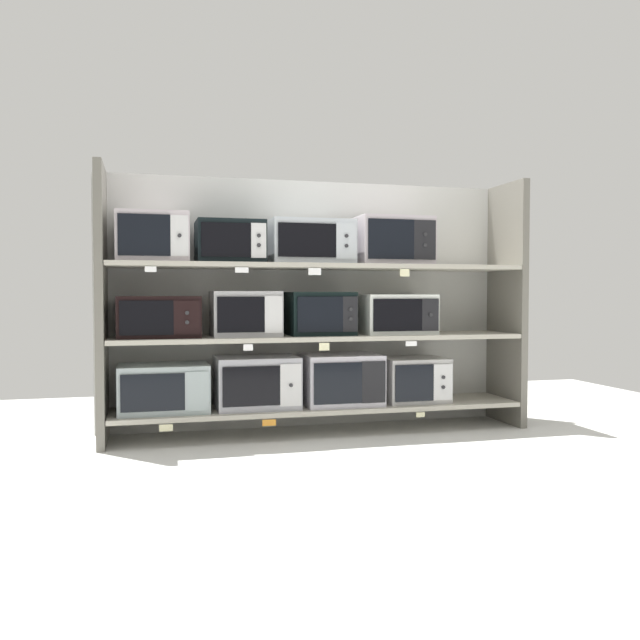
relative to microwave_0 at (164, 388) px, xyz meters
name	(u,v)px	position (x,y,z in m)	size (l,w,h in m)	color
ground	(367,472)	(1.02, -1.00, -0.34)	(6.72, 6.00, 0.02)	silver
back_panel	(311,304)	(1.02, 0.27, 0.52)	(2.92, 0.04, 1.72)	#B2B2AD
upright_left	(101,305)	(-0.37, 0.00, 0.52)	(0.05, 0.49, 1.72)	#68645B
upright_right	(507,304)	(2.41, 0.00, 0.52)	(0.05, 0.49, 1.72)	#68645B
shelf_0	(320,407)	(1.02, 0.00, -0.17)	(2.72, 0.49, 0.03)	#ADA899
microwave_0	(164,388)	(0.00, 0.00, 0.00)	(0.56, 0.38, 0.30)	#97A5A6
microwave_1	(257,382)	(0.59, 0.00, 0.02)	(0.53, 0.39, 0.34)	#A0A0A9
microwave_2	(341,379)	(1.16, 0.00, 0.02)	(0.51, 0.41, 0.34)	#BAB6C1
microwave_3	(413,379)	(1.69, 0.00, 0.00)	(0.44, 0.38, 0.30)	#A4A3A1
price_tag_0	(166,428)	(0.01, -0.24, -0.21)	(0.08, 0.00, 0.04)	beige
price_tag_1	(269,423)	(0.63, -0.24, -0.21)	(0.09, 0.00, 0.04)	orange
price_tag_2	(420,415)	(1.64, -0.24, -0.20)	(0.06, 0.00, 0.03)	beige
shelf_1	(320,337)	(1.02, 0.00, 0.31)	(2.72, 0.49, 0.03)	#ADA899
microwave_4	(159,317)	(-0.03, 0.00, 0.45)	(0.51, 0.37, 0.26)	black
microwave_5	(245,314)	(0.52, 0.00, 0.47)	(0.44, 0.36, 0.29)	#A4A3A5
microwave_6	(321,314)	(1.03, 0.00, 0.46)	(0.43, 0.35, 0.29)	black
microwave_7	(396,314)	(1.56, 0.00, 0.46)	(0.49, 0.38, 0.27)	silver
price_tag_3	(248,347)	(0.50, -0.24, 0.27)	(0.06, 0.00, 0.04)	white
price_tag_4	(324,347)	(0.99, -0.24, 0.26)	(0.07, 0.00, 0.05)	beige
price_tag_5	(411,344)	(1.57, -0.24, 0.27)	(0.08, 0.00, 0.03)	white
shelf_2	(320,267)	(1.02, 0.00, 0.78)	(2.72, 0.49, 0.03)	#ADA899
microwave_8	(152,238)	(-0.06, 0.00, 0.95)	(0.44, 0.41, 0.31)	#BDB2B7
microwave_9	(230,242)	(0.42, 0.00, 0.93)	(0.43, 0.39, 0.27)	black
microwave_10	(311,242)	(0.96, 0.00, 0.94)	(0.55, 0.34, 0.29)	#B5BDC3
microwave_11	(393,241)	(1.53, 0.00, 0.96)	(0.50, 0.35, 0.33)	#BBB1B7
price_tag_6	(151,269)	(-0.07, -0.24, 0.74)	(0.07, 0.00, 0.03)	white
price_tag_7	(242,270)	(0.46, -0.24, 0.74)	(0.08, 0.00, 0.03)	white
price_tag_8	(315,272)	(0.92, -0.24, 0.74)	(0.08, 0.00, 0.04)	white
price_tag_9	(405,273)	(1.53, -0.24, 0.73)	(0.06, 0.00, 0.05)	beige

